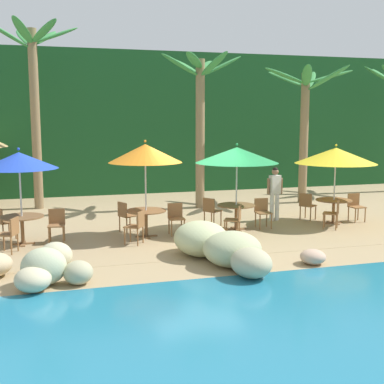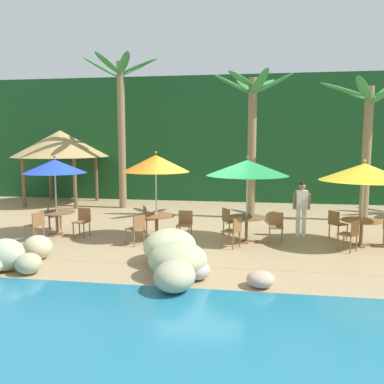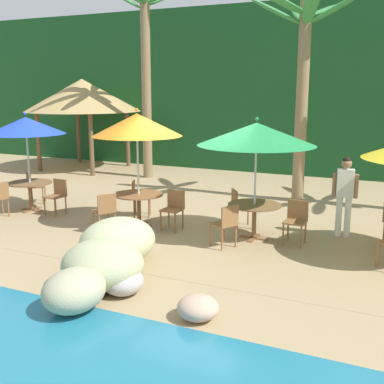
{
  "view_description": "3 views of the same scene",
  "coord_description": "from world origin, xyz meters",
  "views": [
    {
      "loc": [
        -3.96,
        -13.53,
        3.24
      ],
      "look_at": [
        0.04,
        0.35,
        1.12
      ],
      "focal_mm": 47.7,
      "sensor_mm": 36.0,
      "label": 1
    },
    {
      "loc": [
        1.55,
        -11.88,
        2.98
      ],
      "look_at": [
        -0.4,
        0.42,
        1.39
      ],
      "focal_mm": 38.5,
      "sensor_mm": 36.0,
      "label": 2
    },
    {
      "loc": [
        4.12,
        -9.26,
        3.08
      ],
      "look_at": [
        -0.06,
        -0.12,
        0.91
      ],
      "focal_mm": 45.26,
      "sensor_mm": 36.0,
      "label": 3
    }
  ],
  "objects": [
    {
      "name": "chair_yellow_inland",
      "position": [
        3.93,
        0.73,
        0.51
      ],
      "size": [
        0.59,
        0.59,
        0.87
      ],
      "color": "olive",
      "rests_on": "ground"
    },
    {
      "name": "chair_green_inland",
      "position": [
        0.72,
        0.7,
        0.51
      ],
      "size": [
        0.59,
        0.59,
        0.87
      ],
      "color": "olive",
      "rests_on": "ground"
    },
    {
      "name": "rock_seawall",
      "position": [
        -1.02,
        -3.03,
        0.34
      ],
      "size": [
        13.11,
        3.12,
        0.82
      ],
      "color": "beige",
      "rests_on": "ground"
    },
    {
      "name": "dining_table_green",
      "position": [
        1.28,
        0.05,
        0.61
      ],
      "size": [
        1.1,
        1.1,
        0.74
      ],
      "color": "brown",
      "rests_on": "ground"
    },
    {
      "name": "chair_orange_seaward",
      "position": [
        -0.54,
        -0.03,
        0.51
      ],
      "size": [
        0.44,
        0.44,
        0.87
      ],
      "color": "olive",
      "rests_on": "ground"
    },
    {
      "name": "dining_table_yellow",
      "position": [
        4.49,
        0.08,
        0.61
      ],
      "size": [
        1.1,
        1.1,
        0.74
      ],
      "color": "brown",
      "rests_on": "ground"
    },
    {
      "name": "ground_plane",
      "position": [
        0.0,
        0.0,
        0.0
      ],
      "size": [
        120.0,
        120.0,
        0.0
      ],
      "primitive_type": "plane",
      "color": "tan"
    },
    {
      "name": "palm_tree_nearest",
      "position": [
        -4.23,
        5.33,
        4.3
      ],
      "size": [
        3.18,
        3.12,
        6.46
      ],
      "color": "olive",
      "rests_on": "ground"
    },
    {
      "name": "chair_blue_inland",
      "position": [
        -5.13,
        0.63,
        0.51
      ],
      "size": [
        0.58,
        0.58,
        0.87
      ],
      "color": "olive",
      "rests_on": "ground"
    },
    {
      "name": "palm_tree_third",
      "position": [
        5.49,
        3.88,
        3.54
      ],
      "size": [
        3.65,
        3.39,
        5.11
      ],
      "color": "olive",
      "rests_on": "ground"
    },
    {
      "name": "chair_green_left",
      "position": [
        0.96,
        -0.74,
        0.51
      ],
      "size": [
        0.58,
        0.57,
        0.87
      ],
      "color": "olive",
      "rests_on": "ground"
    },
    {
      "name": "chair_green_seaward",
      "position": [
        2.13,
        0.11,
        0.51
      ],
      "size": [
        0.43,
        0.44,
        0.87
      ],
      "color": "olive",
      "rests_on": "ground"
    },
    {
      "name": "umbrella_yellow",
      "position": [
        4.49,
        0.08,
        2.09
      ],
      "size": [
        2.45,
        2.45,
        2.44
      ],
      "color": "silver",
      "rests_on": "ground"
    },
    {
      "name": "chair_yellow_left",
      "position": [
        4.05,
        -0.65,
        0.51
      ],
      "size": [
        0.59,
        0.59,
        0.87
      ],
      "color": "olive",
      "rests_on": "ground"
    },
    {
      "name": "chair_yellow_seaward",
      "position": [
        5.34,
        0.2,
        0.51
      ],
      "size": [
        0.43,
        0.44,
        0.87
      ],
      "color": "olive",
      "rests_on": "ground"
    },
    {
      "name": "chair_blue_left",
      "position": [
        -4.84,
        -0.87,
        0.51
      ],
      "size": [
        0.55,
        0.55,
        0.87
      ],
      "color": "olive",
      "rests_on": "ground"
    },
    {
      "name": "waiter_in_white",
      "position": [
        2.93,
        0.98,
        0.99
      ],
      "size": [
        0.52,
        0.26,
        1.7
      ],
      "color": "white",
      "rests_on": "ground"
    },
    {
      "name": "terrace_deck",
      "position": [
        0.0,
        0.0,
        0.0
      ],
      "size": [
        18.0,
        5.2,
        0.01
      ],
      "color": "tan",
      "rests_on": "ground"
    },
    {
      "name": "umbrella_green",
      "position": [
        1.28,
        0.05,
        2.18
      ],
      "size": [
        2.38,
        2.38,
        2.51
      ],
      "color": "silver",
      "rests_on": "ground"
    },
    {
      "name": "umbrella_blue",
      "position": [
        -4.61,
        -0.04,
        2.16
      ],
      "size": [
        1.93,
        1.93,
        2.49
      ],
      "color": "silver",
      "rests_on": "ground"
    },
    {
      "name": "palm_tree_second",
      "position": [
        1.34,
        3.84,
        3.66
      ],
      "size": [
        2.99,
        2.88,
        5.42
      ],
      "color": "olive",
      "rests_on": "ground"
    },
    {
      "name": "chair_blue_seaward",
      "position": [
        -3.75,
        -0.04,
        0.51
      ],
      "size": [
        0.46,
        0.47,
        0.87
      ],
      "color": "olive",
      "rests_on": "ground"
    },
    {
      "name": "chair_orange_left",
      "position": [
        -1.78,
        -0.85,
        0.51
      ],
      "size": [
        0.59,
        0.58,
        0.87
      ],
      "color": "olive",
      "rests_on": "ground"
    },
    {
      "name": "dining_table_orange",
      "position": [
        -1.39,
        -0.09,
        0.61
      ],
      "size": [
        1.1,
        1.1,
        0.74
      ],
      "color": "brown",
      "rests_on": "ground"
    },
    {
      "name": "dining_table_blue",
      "position": [
        -4.61,
        -0.04,
        0.61
      ],
      "size": [
        1.1,
        1.1,
        0.74
      ],
      "color": "brown",
      "rests_on": "ground"
    },
    {
      "name": "foliage_backdrop",
      "position": [
        0.0,
        9.0,
        3.0
      ],
      "size": [
        28.0,
        2.4,
        6.0
      ],
      "color": "#194C23",
      "rests_on": "ground"
    },
    {
      "name": "chair_orange_inland",
      "position": [
        -1.84,
        0.64,
        0.51
      ],
      "size": [
        0.57,
        0.56,
        0.87
      ],
      "color": "olive",
      "rests_on": "ground"
    },
    {
      "name": "umbrella_orange",
      "position": [
        -1.39,
        -0.09,
        2.29
      ],
      "size": [
        1.99,
        1.99,
        2.65
      ],
      "color": "silver",
      "rests_on": "ground"
    }
  ]
}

